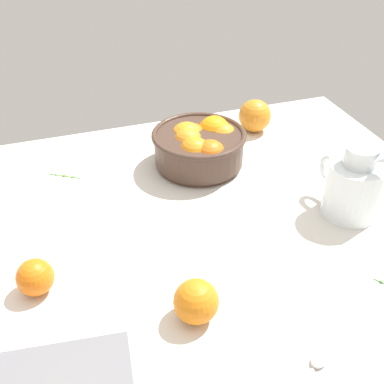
# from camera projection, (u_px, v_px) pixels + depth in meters

# --- Properties ---
(ground_plane) EXTENTS (1.13, 0.94, 0.03)m
(ground_plane) POSITION_uv_depth(u_px,v_px,m) (201.00, 232.00, 0.99)
(ground_plane) COLOR silver
(fruit_bowl) EXTENTS (0.22, 0.22, 0.10)m
(fruit_bowl) POSITION_uv_depth(u_px,v_px,m) (200.00, 146.00, 1.14)
(fruit_bowl) COLOR #473328
(fruit_bowl) RESTS_ON ground_plane
(juice_pitcher) EXTENTS (0.12, 0.16, 0.16)m
(juice_pitcher) POSITION_uv_depth(u_px,v_px,m) (353.00, 189.00, 0.99)
(juice_pitcher) COLOR white
(juice_pitcher) RESTS_ON ground_plane
(loose_orange_0) EXTENTS (0.07, 0.07, 0.07)m
(loose_orange_0) POSITION_uv_depth(u_px,v_px,m) (196.00, 301.00, 0.77)
(loose_orange_0) COLOR orange
(loose_orange_0) RESTS_ON ground_plane
(loose_orange_1) EXTENTS (0.09, 0.09, 0.09)m
(loose_orange_1) POSITION_uv_depth(u_px,v_px,m) (255.00, 116.00, 1.29)
(loose_orange_1) COLOR orange
(loose_orange_1) RESTS_ON ground_plane
(loose_orange_2) EXTENTS (0.06, 0.06, 0.06)m
(loose_orange_2) POSITION_uv_depth(u_px,v_px,m) (35.00, 277.00, 0.82)
(loose_orange_2) COLOR orange
(loose_orange_2) RESTS_ON ground_plane
(spoon) EXTENTS (0.13, 0.08, 0.01)m
(spoon) POSITION_uv_depth(u_px,v_px,m) (309.00, 373.00, 0.70)
(spoon) COLOR silver
(spoon) RESTS_ON ground_plane
(herb_sprig_0) EXTENTS (0.07, 0.05, 0.01)m
(herb_sprig_0) POSITION_uv_depth(u_px,v_px,m) (65.00, 175.00, 1.13)
(herb_sprig_0) COLOR #4F8B2F
(herb_sprig_0) RESTS_ON ground_plane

